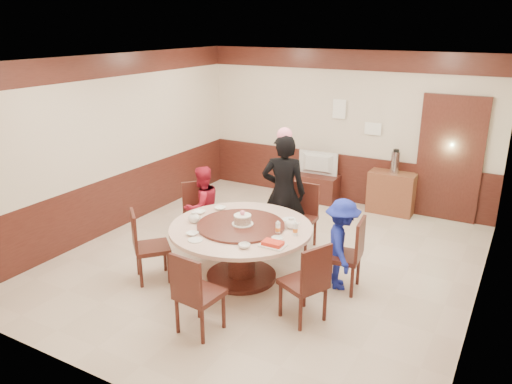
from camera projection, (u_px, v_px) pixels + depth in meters
The scene contains 30 objects.
room at pixel (269, 189), 6.83m from camera, with size 6.00×6.04×2.84m.
banquet_table at pixel (241, 242), 6.51m from camera, with size 1.86×1.86×0.78m.
chair_0 at pixel (343, 267), 6.33m from camera, with size 0.49×0.49×0.97m.
chair_1 at pixel (300, 228), 7.52m from camera, with size 0.45×0.46×0.97m.
chair_2 at pixel (199, 227), 7.58m from camera, with size 0.62×0.62×0.97m.
chair_3 at pixel (151, 258), 6.57m from camera, with size 0.62×0.62×0.97m.
chair_4 at pixel (199, 307), 5.44m from camera, with size 0.48×0.49×0.97m.
chair_5 at pixel (304, 296), 5.66m from camera, with size 0.59×0.59×0.97m.
person_standing at pixel (284, 193), 7.29m from camera, with size 0.64×0.42×1.77m, color black.
person_red at pixel (202, 207), 7.47m from camera, with size 0.61×0.47×1.25m, color maroon.
person_blue at pixel (342, 244), 6.29m from camera, with size 0.77×0.44×1.19m, color #18249A.
birthday_cake at pixel (243, 219), 6.41m from camera, with size 0.28×0.28×0.19m.
teapot_left at pixel (194, 218), 6.55m from camera, with size 0.17×0.15×0.13m, color white.
teapot_right at pixel (291, 224), 6.36m from camera, with size 0.17×0.15×0.13m, color white.
bowl_0 at pixel (220, 208), 7.02m from camera, with size 0.15×0.15×0.04m, color white.
bowl_1 at pixel (244, 246), 5.83m from camera, with size 0.14×0.14×0.04m, color white.
bowl_2 at pixel (192, 234), 6.17m from camera, with size 0.14×0.14×0.04m, color white.
bowl_3 at pixel (277, 239), 6.01m from camera, with size 0.14×0.14×0.04m, color white.
bowl_4 at pixel (200, 212), 6.87m from camera, with size 0.16×0.16×0.04m, color white.
saucer_near at pixel (195, 240), 6.02m from camera, with size 0.18×0.18×0.01m, color white.
saucer_far at pixel (289, 220), 6.64m from camera, with size 0.18×0.18×0.01m, color white.
shrimp_platter at pixel (273, 244), 5.86m from camera, with size 0.30×0.20×0.06m.
bottle_0 at pixel (278, 229), 6.16m from camera, with size 0.06×0.06×0.16m, color white.
bottle_1 at pixel (295, 230), 6.14m from camera, with size 0.06×0.06×0.16m, color white.
tv_stand at pixel (316, 187), 9.55m from camera, with size 0.85×0.45×0.50m, color #411A14.
television at pixel (317, 164), 9.40m from camera, with size 0.77×0.10×0.44m, color gray.
side_cabinet at pixel (391, 193), 8.87m from camera, with size 0.80×0.40×0.75m, color brown.
thermos at pixel (395, 162), 8.68m from camera, with size 0.15×0.15×0.38m, color silver.
notice_left at pixel (339, 109), 9.10m from camera, with size 0.25×0.00×0.35m, color white.
notice_right at pixel (373, 129), 8.89m from camera, with size 0.30×0.00×0.22m, color white.
Camera 1 is at (3.03, -5.72, 3.24)m, focal length 35.00 mm.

